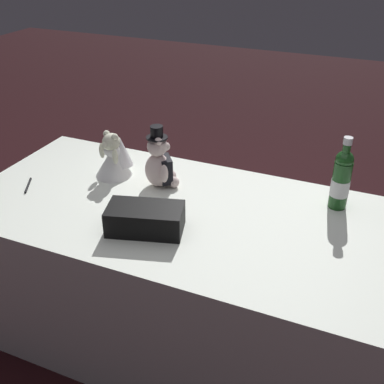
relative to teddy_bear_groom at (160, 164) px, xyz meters
The scene contains 7 objects.
ground_plane 0.88m from the teddy_bear_groom, 35.48° to the right, with size 12.00×12.00×0.00m, color black.
reception_table 0.55m from the teddy_bear_groom, 35.48° to the right, with size 2.04×0.93×0.72m, color white.
teddy_bear_groom is the anchor object (origin of this frame).
teddy_bear_bride 0.25m from the teddy_bear_groom, behind, with size 0.19×0.22×0.23m.
champagne_bottle 0.80m from the teddy_bear_groom, ahead, with size 0.08×0.08×0.33m.
signing_pen 0.63m from the teddy_bear_groom, 156.26° to the right, with size 0.08×0.13×0.01m.
gift_case_black 0.38m from the teddy_bear_groom, 72.81° to the right, with size 0.33×0.24×0.11m.
Camera 1 is at (0.68, -1.59, 1.81)m, focal length 44.54 mm.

